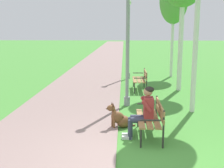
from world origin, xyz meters
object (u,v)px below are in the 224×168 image
object	(u,v)px
park_bench_mid	(141,78)
person_seated_on_near_bench	(144,110)
birch_tree_fourth	(174,1)
park_bench_near	(152,116)
lamp_post_mid	(129,38)
dog_brown	(120,118)
lamp_post_near	(128,38)

from	to	relation	value
park_bench_mid	person_seated_on_near_bench	bearing A→B (deg)	-92.63
birch_tree_fourth	park_bench_near	bearing A→B (deg)	-101.79
park_bench_mid	lamp_post_mid	size ratio (longest dim) A/B	0.37
park_bench_near	park_bench_mid	xyz separation A→B (m)	(0.04, 5.38, 0.00)
park_bench_mid	dog_brown	size ratio (longest dim) A/B	1.88
person_seated_on_near_bench	park_bench_mid	bearing A→B (deg)	87.37
park_bench_near	lamp_post_near	size ratio (longest dim) A/B	0.34
lamp_post_near	lamp_post_mid	bearing A→B (deg)	88.83
person_seated_on_near_bench	dog_brown	distance (m)	0.99
park_bench_near	lamp_post_mid	xyz separation A→B (m)	(-0.46, 8.24, 1.57)
dog_brown	lamp_post_mid	size ratio (longest dim) A/B	0.20
park_bench_mid	lamp_post_mid	xyz separation A→B (m)	(-0.51, 2.86, 1.57)
lamp_post_near	lamp_post_mid	distance (m)	5.39
lamp_post_near	birch_tree_fourth	bearing A→B (deg)	68.29
park_bench_near	park_bench_mid	size ratio (longest dim) A/B	1.00
dog_brown	birch_tree_fourth	xyz separation A→B (m)	(2.66, 8.42, 3.74)
park_bench_near	lamp_post_mid	size ratio (longest dim) A/B	0.37
park_bench_near	dog_brown	size ratio (longest dim) A/B	1.88
park_bench_mid	person_seated_on_near_bench	xyz separation A→B (m)	(-0.25, -5.48, 0.17)
park_bench_near	lamp_post_mid	world-z (taller)	lamp_post_mid
lamp_post_near	dog_brown	bearing A→B (deg)	-95.35
lamp_post_near	birch_tree_fourth	xyz separation A→B (m)	(2.45, 6.16, 1.75)
lamp_post_mid	lamp_post_near	bearing A→B (deg)	-91.17
park_bench_near	lamp_post_near	xyz separation A→B (m)	(-0.57, 2.85, 1.74)
birch_tree_fourth	park_bench_mid	bearing A→B (deg)	-116.82
park_bench_near	person_seated_on_near_bench	distance (m)	0.29
person_seated_on_near_bench	lamp_post_mid	distance (m)	8.46
dog_brown	birch_tree_fourth	bearing A→B (deg)	72.45
park_bench_near	dog_brown	xyz separation A→B (m)	(-0.78, 0.59, -0.25)
person_seated_on_near_bench	lamp_post_mid	world-z (taller)	lamp_post_mid
person_seated_on_near_bench	birch_tree_fourth	xyz separation A→B (m)	(2.09, 9.11, 3.32)
dog_brown	lamp_post_near	distance (m)	3.02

